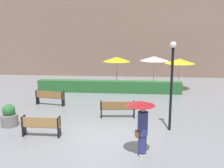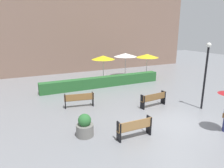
{
  "view_description": "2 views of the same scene",
  "coord_description": "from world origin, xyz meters",
  "px_view_note": "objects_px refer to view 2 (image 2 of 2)",
  "views": [
    {
      "loc": [
        1.25,
        -10.89,
        4.63
      ],
      "look_at": [
        -0.05,
        4.17,
        1.52
      ],
      "focal_mm": 42.18,
      "sensor_mm": 36.0,
      "label": 1
    },
    {
      "loc": [
        -7.42,
        -7.48,
        4.89
      ],
      "look_at": [
        -1.47,
        4.98,
        1.16
      ],
      "focal_mm": 32.69,
      "sensor_mm": 36.0,
      "label": 2
    }
  ],
  "objects_px": {
    "bench_far_left": "(79,99)",
    "bench_near_left": "(135,127)",
    "patio_umbrella_white": "(125,55)",
    "patio_umbrella_yellow_far": "(147,56)",
    "lamp_post": "(206,70)",
    "patio_umbrella_yellow": "(103,58)",
    "bench_mid_center": "(154,99)",
    "planter_pot": "(85,127)"
  },
  "relations": [
    {
      "from": "patio_umbrella_yellow",
      "to": "patio_umbrella_white",
      "type": "bearing_deg",
      "value": 21.87
    },
    {
      "from": "bench_near_left",
      "to": "bench_far_left",
      "type": "bearing_deg",
      "value": 103.64
    },
    {
      "from": "bench_mid_center",
      "to": "patio_umbrella_yellow",
      "type": "xyz_separation_m",
      "value": [
        -0.54,
        7.01,
        1.84
      ]
    },
    {
      "from": "patio_umbrella_white",
      "to": "patio_umbrella_yellow_far",
      "type": "height_order",
      "value": "patio_umbrella_white"
    },
    {
      "from": "patio_umbrella_white",
      "to": "lamp_post",
      "type": "bearing_deg",
      "value": -89.46
    },
    {
      "from": "bench_near_left",
      "to": "planter_pot",
      "type": "relative_size",
      "value": 1.57
    },
    {
      "from": "bench_mid_center",
      "to": "patio_umbrella_yellow_far",
      "type": "relative_size",
      "value": 0.77
    },
    {
      "from": "planter_pot",
      "to": "bench_far_left",
      "type": "bearing_deg",
      "value": 77.18
    },
    {
      "from": "bench_far_left",
      "to": "bench_mid_center",
      "type": "xyz_separation_m",
      "value": [
        4.38,
        -2.0,
        -0.01
      ]
    },
    {
      "from": "bench_far_left",
      "to": "patio_umbrella_yellow",
      "type": "height_order",
      "value": "patio_umbrella_yellow"
    },
    {
      "from": "patio_umbrella_white",
      "to": "patio_umbrella_yellow_far",
      "type": "distance_m",
      "value": 2.2
    },
    {
      "from": "bench_far_left",
      "to": "patio_umbrella_white",
      "type": "bearing_deg",
      "value": 42.26
    },
    {
      "from": "lamp_post",
      "to": "patio_umbrella_yellow_far",
      "type": "xyz_separation_m",
      "value": [
        1.77,
        8.63,
        -0.24
      ]
    },
    {
      "from": "bench_near_left",
      "to": "planter_pot",
      "type": "xyz_separation_m",
      "value": [
        -2.02,
        1.17,
        -0.06
      ]
    },
    {
      "from": "lamp_post",
      "to": "patio_umbrella_yellow",
      "type": "distance_m",
      "value": 9.14
    },
    {
      "from": "planter_pot",
      "to": "patio_umbrella_yellow",
      "type": "xyz_separation_m",
      "value": [
        4.68,
        8.7,
        1.9
      ]
    },
    {
      "from": "planter_pot",
      "to": "patio_umbrella_yellow_far",
      "type": "xyz_separation_m",
      "value": [
        9.53,
        8.72,
        1.8
      ]
    },
    {
      "from": "planter_pot",
      "to": "patio_umbrella_yellow",
      "type": "distance_m",
      "value": 10.06
    },
    {
      "from": "lamp_post",
      "to": "patio_umbrella_yellow",
      "type": "xyz_separation_m",
      "value": [
        -3.09,
        8.6,
        -0.14
      ]
    },
    {
      "from": "bench_mid_center",
      "to": "patio_umbrella_white",
      "type": "distance_m",
      "value": 8.76
    },
    {
      "from": "bench_far_left",
      "to": "bench_near_left",
      "type": "height_order",
      "value": "bench_near_left"
    },
    {
      "from": "planter_pot",
      "to": "bench_near_left",
      "type": "bearing_deg",
      "value": -30.12
    },
    {
      "from": "patio_umbrella_yellow",
      "to": "bench_near_left",
      "type": "bearing_deg",
      "value": -105.08
    },
    {
      "from": "bench_mid_center",
      "to": "patio_umbrella_white",
      "type": "relative_size",
      "value": 0.76
    },
    {
      "from": "planter_pot",
      "to": "patio_umbrella_yellow",
      "type": "relative_size",
      "value": 0.43
    },
    {
      "from": "bench_mid_center",
      "to": "planter_pot",
      "type": "distance_m",
      "value": 5.48
    },
    {
      "from": "bench_near_left",
      "to": "planter_pot",
      "type": "distance_m",
      "value": 2.34
    },
    {
      "from": "planter_pot",
      "to": "lamp_post",
      "type": "xyz_separation_m",
      "value": [
        7.77,
        0.09,
        2.04
      ]
    },
    {
      "from": "bench_far_left",
      "to": "planter_pot",
      "type": "distance_m",
      "value": 3.79
    },
    {
      "from": "bench_mid_center",
      "to": "patio_umbrella_yellow",
      "type": "distance_m",
      "value": 7.26
    },
    {
      "from": "patio_umbrella_yellow",
      "to": "patio_umbrella_white",
      "type": "relative_size",
      "value": 1.02
    },
    {
      "from": "bench_near_left",
      "to": "patio_umbrella_yellow",
      "type": "xyz_separation_m",
      "value": [
        2.66,
        9.87,
        1.84
      ]
    },
    {
      "from": "patio_umbrella_yellow_far",
      "to": "bench_far_left",
      "type": "bearing_deg",
      "value": -149.95
    },
    {
      "from": "bench_mid_center",
      "to": "patio_umbrella_yellow_far",
      "type": "xyz_separation_m",
      "value": [
        4.32,
        7.03,
        1.74
      ]
    },
    {
      "from": "bench_far_left",
      "to": "bench_mid_center",
      "type": "relative_size",
      "value": 1.0
    },
    {
      "from": "bench_far_left",
      "to": "bench_mid_center",
      "type": "distance_m",
      "value": 4.81
    },
    {
      "from": "bench_far_left",
      "to": "lamp_post",
      "type": "height_order",
      "value": "lamp_post"
    },
    {
      "from": "lamp_post",
      "to": "bench_far_left",
      "type": "bearing_deg",
      "value": 152.56
    },
    {
      "from": "bench_far_left",
      "to": "lamp_post",
      "type": "distance_m",
      "value": 8.05
    },
    {
      "from": "bench_far_left",
      "to": "planter_pot",
      "type": "bearing_deg",
      "value": -102.82
    },
    {
      "from": "patio_umbrella_yellow",
      "to": "lamp_post",
      "type": "bearing_deg",
      "value": -70.26
    },
    {
      "from": "patio_umbrella_white",
      "to": "patio_umbrella_yellow",
      "type": "bearing_deg",
      "value": -158.13
    }
  ]
}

